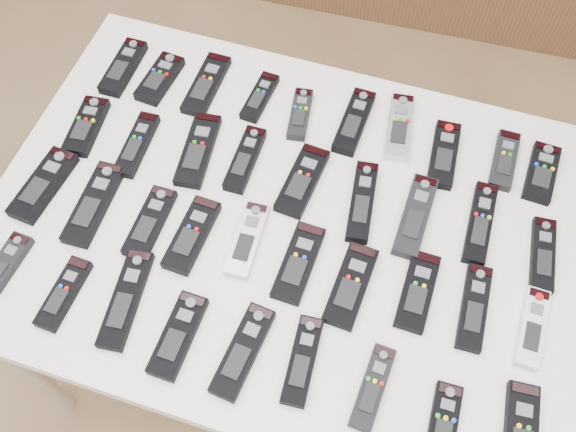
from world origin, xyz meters
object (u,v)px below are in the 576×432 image
(remote_15, at_px, (362,202))
(remote_34, at_px, (302,361))
(remote_29, at_px, (4,267))
(remote_17, at_px, (480,223))
(remote_23, at_px, (247,240))
(table, at_px, (288,234))
(remote_9, at_px, (542,173))
(remote_13, at_px, (245,159))
(remote_4, at_px, (300,114))
(remote_24, at_px, (299,263))
(remote_22, at_px, (192,235))
(remote_25, at_px, (351,285))
(remote_10, at_px, (87,126))
(remote_5, at_px, (354,122))
(remote_21, at_px, (150,222))
(remote_16, at_px, (415,216))
(remote_35, at_px, (373,387))
(remote_18, at_px, (543,255))
(remote_20, at_px, (94,204))
(remote_7, at_px, (444,155))
(remote_26, at_px, (418,291))
(remote_6, at_px, (399,127))
(remote_14, at_px, (302,181))
(remote_33, at_px, (243,351))
(remote_1, at_px, (160,79))
(remote_27, at_px, (474,307))
(remote_36, at_px, (443,424))
(remote_12, at_px, (198,150))
(remote_8, at_px, (504,160))
(remote_30, at_px, (64,294))
(remote_28, at_px, (532,328))
(remote_2, at_px, (206,85))
(remote_0, at_px, (123,67))
(remote_11, at_px, (137,145))
(remote_31, at_px, (126,299))
(remote_19, at_px, (43,185))

(remote_15, distance_m, remote_34, 0.36)
(remote_29, bearing_deg, remote_17, 27.33)
(remote_23, bearing_deg, table, 45.56)
(remote_9, height_order, remote_13, remote_13)
(remote_4, relative_size, remote_24, 0.80)
(remote_24, bearing_deg, remote_29, -159.59)
(remote_22, xyz_separation_m, remote_25, (0.34, -0.01, -0.00))
(remote_29, bearing_deg, remote_10, 94.11)
(remote_5, relative_size, remote_21, 1.08)
(remote_16, height_order, remote_35, same)
(remote_18, bearing_deg, remote_20, -173.88)
(remote_7, height_order, remote_26, remote_7)
(remote_6, bearing_deg, remote_14, -136.17)
(remote_4, bearing_deg, remote_33, -92.13)
(table, bearing_deg, remote_35, -48.61)
(remote_24, distance_m, remote_29, 0.58)
(remote_17, xyz_separation_m, remote_33, (-0.37, -0.41, 0.00))
(remote_1, height_order, remote_27, remote_1)
(remote_5, relative_size, remote_34, 1.07)
(remote_5, relative_size, remote_20, 0.90)
(remote_36, bearing_deg, remote_12, 145.22)
(remote_14, bearing_deg, remote_21, -139.38)
(remote_25, bearing_deg, remote_13, 147.05)
(remote_8, distance_m, remote_30, 0.96)
(remote_5, bearing_deg, table, -100.75)
(remote_28, bearing_deg, remote_24, -177.76)
(remote_30, bearing_deg, remote_29, 175.79)
(remote_2, relative_size, remote_4, 1.33)
(remote_15, relative_size, remote_16, 0.98)
(remote_1, distance_m, remote_10, 0.21)
(remote_13, relative_size, remote_28, 1.04)
(remote_23, relative_size, remote_33, 0.92)
(table, bearing_deg, remote_9, 29.69)
(remote_24, distance_m, remote_33, 0.21)
(table, relative_size, remote_13, 7.50)
(remote_23, distance_m, remote_35, 0.38)
(remote_22, bearing_deg, table, 32.01)
(remote_1, bearing_deg, remote_26, -21.65)
(remote_16, relative_size, remote_23, 1.15)
(remote_0, bearing_deg, remote_11, -57.97)
(remote_18, bearing_deg, remote_35, -129.93)
(remote_31, bearing_deg, remote_2, 88.81)
(remote_8, relative_size, remote_10, 0.97)
(remote_25, relative_size, remote_29, 1.19)
(remote_18, bearing_deg, remote_10, 175.03)
(remote_1, distance_m, remote_15, 0.57)
(remote_36, bearing_deg, remote_30, 177.42)
(remote_19, bearing_deg, remote_9, 24.73)
(remote_0, bearing_deg, remote_17, -11.02)
(remote_24, height_order, remote_29, remote_29)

